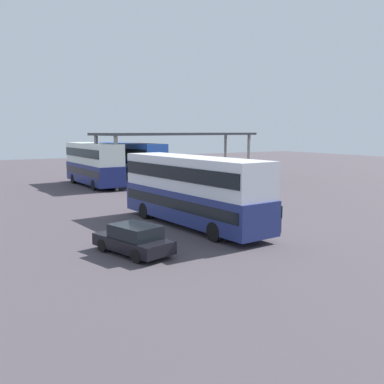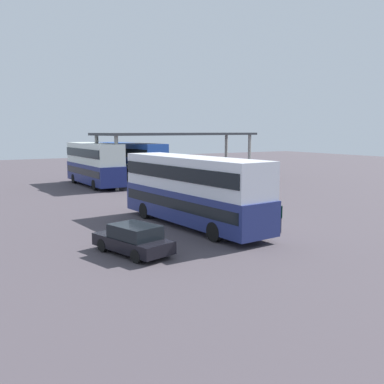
{
  "view_description": "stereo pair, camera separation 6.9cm",
  "coord_description": "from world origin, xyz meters",
  "px_view_note": "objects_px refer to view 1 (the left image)",
  "views": [
    {
      "loc": [
        -13.83,
        -18.57,
        5.46
      ],
      "look_at": [
        -1.12,
        2.3,
        2.0
      ],
      "focal_mm": 40.27,
      "sensor_mm": 36.0,
      "label": 1
    },
    {
      "loc": [
        -13.77,
        -18.61,
        5.46
      ],
      "look_at": [
        -1.12,
        2.3,
        2.0
      ],
      "focal_mm": 40.27,
      "sensor_mm": 36.0,
      "label": 2
    }
  ],
  "objects_px": {
    "parked_hatchback": "(134,239)",
    "pedestrian_waiting": "(279,217)",
    "double_decker_mid_row": "(128,161)",
    "double_decker_main": "(192,188)",
    "double_decker_near_canopy": "(94,163)"
  },
  "relations": [
    {
      "from": "pedestrian_waiting",
      "to": "parked_hatchback",
      "type": "bearing_deg",
      "value": -77.3
    },
    {
      "from": "double_decker_mid_row",
      "to": "double_decker_main",
      "type": "bearing_deg",
      "value": 158.96
    },
    {
      "from": "double_decker_main",
      "to": "double_decker_near_canopy",
      "type": "bearing_deg",
      "value": -7.63
    },
    {
      "from": "pedestrian_waiting",
      "to": "double_decker_mid_row",
      "type": "bearing_deg",
      "value": -169.84
    },
    {
      "from": "double_decker_near_canopy",
      "to": "double_decker_mid_row",
      "type": "height_order",
      "value": "double_decker_near_canopy"
    },
    {
      "from": "double_decker_mid_row",
      "to": "pedestrian_waiting",
      "type": "height_order",
      "value": "double_decker_mid_row"
    },
    {
      "from": "parked_hatchback",
      "to": "double_decker_mid_row",
      "type": "bearing_deg",
      "value": -37.29
    },
    {
      "from": "parked_hatchback",
      "to": "pedestrian_waiting",
      "type": "height_order",
      "value": "pedestrian_waiting"
    },
    {
      "from": "double_decker_near_canopy",
      "to": "parked_hatchback",
      "type": "bearing_deg",
      "value": 164.39
    },
    {
      "from": "double_decker_main",
      "to": "double_decker_mid_row",
      "type": "bearing_deg",
      "value": -17.76
    },
    {
      "from": "parked_hatchback",
      "to": "pedestrian_waiting",
      "type": "xyz_separation_m",
      "value": [
        8.39,
        -0.27,
        0.17
      ]
    },
    {
      "from": "double_decker_main",
      "to": "double_decker_mid_row",
      "type": "xyz_separation_m",
      "value": [
        5.1,
        21.31,
        0.11
      ]
    },
    {
      "from": "double_decker_mid_row",
      "to": "pedestrian_waiting",
      "type": "relative_size",
      "value": 6.82
    },
    {
      "from": "parked_hatchback",
      "to": "double_decker_mid_row",
      "type": "relative_size",
      "value": 0.37
    },
    {
      "from": "double_decker_main",
      "to": "parked_hatchback",
      "type": "distance_m",
      "value": 6.48
    }
  ]
}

